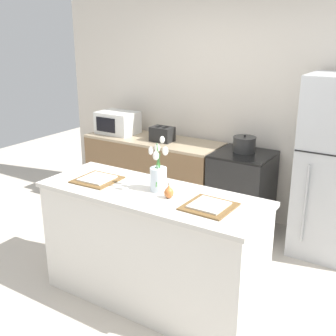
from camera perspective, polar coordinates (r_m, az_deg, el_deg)
The scene contains 12 objects.
ground_plane at distance 3.67m, azimuth -2.18°, elevation -17.30°, with size 10.00×10.00×0.00m, color beige.
back_wall at distance 4.83m, azimuth 11.26°, elevation 8.62°, with size 5.20×0.08×2.70m.
kitchen_island at distance 3.41m, azimuth -2.28°, elevation -10.72°, with size 1.80×0.66×0.96m.
back_counter at distance 5.19m, azimuth -1.97°, elevation -0.73°, with size 1.68×0.60×0.88m.
stove_range at distance 4.67m, azimuth 9.91°, elevation -3.21°, with size 0.60×0.61×0.88m.
flower_vase at distance 3.18m, azimuth -1.32°, elevation -0.83°, with size 0.18×0.16×0.42m.
pear_figurine at distance 3.07m, azimuth 0.12°, elevation -3.29°, with size 0.07×0.07×0.12m.
plate_setting_left at distance 3.48m, azimuth -9.56°, elevation -1.51°, with size 0.34×0.34×0.02m.
plate_setting_right at distance 2.94m, azimuth 5.59°, elevation -5.14°, with size 0.34×0.34×0.02m.
toaster at distance 4.92m, azimuth -0.80°, elevation 4.62°, with size 0.28×0.18×0.17m.
cooking_pot at distance 4.56m, azimuth 10.30°, elevation 3.18°, with size 0.25×0.25×0.19m.
microwave at distance 5.34m, azimuth -6.84°, elevation 6.13°, with size 0.48×0.37×0.27m.
Camera 1 is at (1.70, -2.45, 2.14)m, focal length 45.00 mm.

